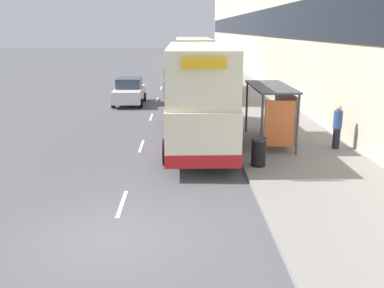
% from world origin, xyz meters
% --- Properties ---
extents(ground_plane, '(220.00, 220.00, 0.00)m').
position_xyz_m(ground_plane, '(0.00, 0.00, 0.00)').
color(ground_plane, '#515156').
extents(pavement, '(5.00, 93.00, 0.14)m').
position_xyz_m(pavement, '(6.50, 38.50, 0.07)').
color(pavement, gray).
rests_on(pavement, ground_plane).
extents(terrace_facade, '(3.10, 93.00, 12.25)m').
position_xyz_m(terrace_facade, '(10.49, 38.50, 6.12)').
color(terrace_facade, beige).
rests_on(terrace_facade, ground_plane).
extents(lane_mark_0, '(0.12, 2.00, 0.01)m').
position_xyz_m(lane_mark_0, '(0.00, 2.16, 0.01)').
color(lane_mark_0, silver).
rests_on(lane_mark_0, ground_plane).
extents(lane_mark_1, '(0.12, 2.00, 0.01)m').
position_xyz_m(lane_mark_1, '(0.00, 8.55, 0.01)').
color(lane_mark_1, silver).
rests_on(lane_mark_1, ground_plane).
extents(lane_mark_2, '(0.12, 2.00, 0.01)m').
position_xyz_m(lane_mark_2, '(0.00, 14.94, 0.01)').
color(lane_mark_2, silver).
rests_on(lane_mark_2, ground_plane).
extents(lane_mark_3, '(0.12, 2.00, 0.01)m').
position_xyz_m(lane_mark_3, '(0.00, 21.33, 0.01)').
color(lane_mark_3, silver).
rests_on(lane_mark_3, ground_plane).
extents(lane_mark_4, '(0.12, 2.00, 0.01)m').
position_xyz_m(lane_mark_4, '(0.00, 27.72, 0.01)').
color(lane_mark_4, silver).
rests_on(lane_mark_4, ground_plane).
extents(lane_mark_5, '(0.12, 2.00, 0.01)m').
position_xyz_m(lane_mark_5, '(0.00, 34.11, 0.01)').
color(lane_mark_5, silver).
rests_on(lane_mark_5, ground_plane).
extents(lane_mark_6, '(0.12, 2.00, 0.01)m').
position_xyz_m(lane_mark_6, '(0.00, 40.50, 0.01)').
color(lane_mark_6, silver).
rests_on(lane_mark_6, ground_plane).
extents(bus_shelter, '(1.60, 4.20, 2.48)m').
position_xyz_m(bus_shelter, '(5.77, 8.30, 1.88)').
color(bus_shelter, '#4C4C51').
rests_on(bus_shelter, ground_plane).
extents(double_decker_bus_near, '(2.85, 10.54, 4.30)m').
position_xyz_m(double_decker_bus_near, '(2.47, 9.13, 2.28)').
color(double_decker_bus_near, beige).
rests_on(double_decker_bus_near, ground_plane).
extents(double_decker_bus_ahead, '(2.85, 10.62, 4.30)m').
position_xyz_m(double_decker_bus_ahead, '(2.66, 22.93, 2.28)').
color(double_decker_bus_ahead, beige).
rests_on(double_decker_bus_ahead, ground_plane).
extents(car_0, '(2.01, 4.26, 1.77)m').
position_xyz_m(car_0, '(-1.77, 19.43, 0.87)').
color(car_0, silver).
rests_on(car_0, ground_plane).
extents(car_1, '(1.98, 4.40, 1.85)m').
position_xyz_m(car_1, '(2.14, 63.62, 0.91)').
color(car_1, '#B7B799').
rests_on(car_1, ground_plane).
extents(pedestrian_at_shelter, '(0.36, 0.36, 1.80)m').
position_xyz_m(pedestrian_at_shelter, '(6.55, 8.29, 1.06)').
color(pedestrian_at_shelter, '#23232D').
rests_on(pedestrian_at_shelter, ground_plane).
extents(pedestrian_1, '(0.36, 0.36, 1.83)m').
position_xyz_m(pedestrian_1, '(8.21, 7.53, 1.07)').
color(pedestrian_1, '#23232D').
rests_on(pedestrian_1, ground_plane).
extents(litter_bin, '(0.55, 0.55, 1.05)m').
position_xyz_m(litter_bin, '(4.55, 5.25, 0.67)').
color(litter_bin, black).
rests_on(litter_bin, ground_plane).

